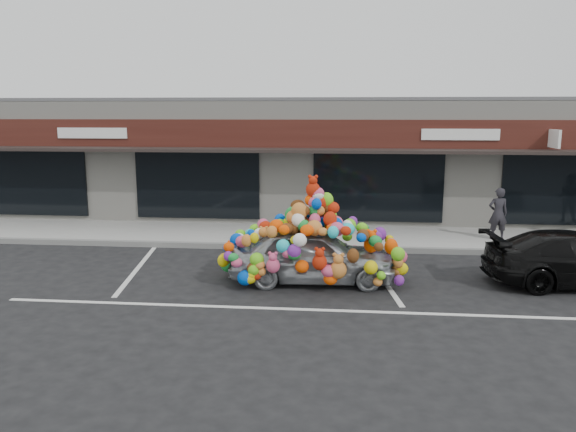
# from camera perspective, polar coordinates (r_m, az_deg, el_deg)

# --- Properties ---
(ground) EXTENTS (90.00, 90.00, 0.00)m
(ground) POSITION_cam_1_polar(r_m,az_deg,el_deg) (13.56, -2.54, -5.99)
(ground) COLOR black
(ground) RESTS_ON ground
(shop_building) EXTENTS (24.00, 7.20, 4.31)m
(shop_building) POSITION_cam_1_polar(r_m,az_deg,el_deg) (21.45, 0.63, 6.05)
(shop_building) COLOR beige
(shop_building) RESTS_ON ground
(sidewalk) EXTENTS (26.00, 3.00, 0.15)m
(sidewalk) POSITION_cam_1_polar(r_m,az_deg,el_deg) (17.38, -0.67, -2.00)
(sidewalk) COLOR gray
(sidewalk) RESTS_ON ground
(kerb) EXTENTS (26.00, 0.18, 0.16)m
(kerb) POSITION_cam_1_polar(r_m,az_deg,el_deg) (15.93, -1.26, -3.18)
(kerb) COLOR slate
(kerb) RESTS_ON ground
(parking_stripe_left) EXTENTS (0.73, 4.37, 0.01)m
(parking_stripe_left) POSITION_cam_1_polar(r_m,az_deg,el_deg) (14.53, -15.07, -5.20)
(parking_stripe_left) COLOR silver
(parking_stripe_left) RESTS_ON ground
(parking_stripe_mid) EXTENTS (0.73, 4.37, 0.01)m
(parking_stripe_mid) POSITION_cam_1_polar(r_m,az_deg,el_deg) (13.65, 9.37, -5.99)
(parking_stripe_mid) COLOR silver
(parking_stripe_mid) RESTS_ON ground
(lane_line) EXTENTS (14.00, 0.12, 0.01)m
(lane_line) POSITION_cam_1_polar(r_m,az_deg,el_deg) (11.24, 6.04, -9.57)
(lane_line) COLOR silver
(lane_line) RESTS_ON ground
(toy_car) EXTENTS (2.76, 4.11, 2.35)m
(toy_car) POSITION_cam_1_polar(r_m,az_deg,el_deg) (12.82, 2.54, -3.27)
(toy_car) COLOR #AAB0B5
(toy_car) RESTS_ON ground
(pedestrian_a) EXTENTS (0.58, 0.40, 1.53)m
(pedestrian_a) POSITION_cam_1_polar(r_m,az_deg,el_deg) (17.54, 20.55, 0.23)
(pedestrian_a) COLOR black
(pedestrian_a) RESTS_ON sidewalk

